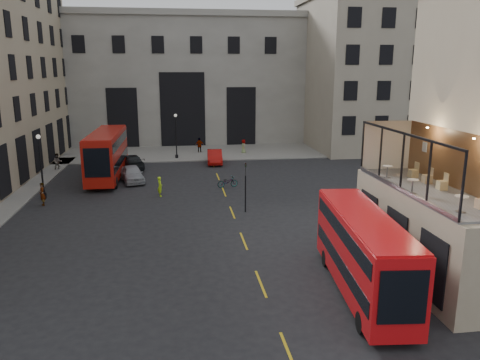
{
  "coord_description": "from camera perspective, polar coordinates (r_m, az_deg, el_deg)",
  "views": [
    {
      "loc": [
        -5.97,
        -21.24,
        10.54
      ],
      "look_at": [
        -1.7,
        9.89,
        3.0
      ],
      "focal_mm": 35.0,
      "sensor_mm": 36.0,
      "label": 1
    }
  ],
  "objects": [
    {
      "name": "pedestrian_c",
      "position": [
        59.55,
        -4.95,
        4.21
      ],
      "size": [
        1.19,
        0.6,
        1.96
      ],
      "primitive_type": "imported",
      "rotation": [
        0.0,
        0.0,
        3.25
      ],
      "color": "gray",
      "rests_on": "ground"
    },
    {
      "name": "pavement_far",
      "position": [
        60.16,
        -7.73,
        3.34
      ],
      "size": [
        40.0,
        12.0,
        0.12
      ],
      "primitive_type": "cube",
      "color": "slate",
      "rests_on": "ground"
    },
    {
      "name": "cyclist",
      "position": [
        39.79,
        -9.73,
        -0.79
      ],
      "size": [
        0.53,
        0.69,
        1.7
      ],
      "primitive_type": "imported",
      "rotation": [
        0.0,
        0.0,
        1.79
      ],
      "color": "#B4EF19",
      "rests_on": "ground"
    },
    {
      "name": "car_c",
      "position": [
        51.43,
        -13.13,
        2.17
      ],
      "size": [
        3.49,
        5.58,
        1.51
      ],
      "primitive_type": "imported",
      "rotation": [
        0.0,
        0.0,
        3.43
      ],
      "color": "black",
      "rests_on": "ground"
    },
    {
      "name": "cafe_floor",
      "position": [
        25.34,
        21.94,
        -1.18
      ],
      "size": [
        3.0,
        10.0,
        0.1
      ],
      "primitive_type": "cube",
      "color": "slate",
      "rests_on": "host_frontage"
    },
    {
      "name": "cafe_table_near",
      "position": [
        21.81,
        25.35,
        -2.37
      ],
      "size": [
        0.57,
        0.57,
        0.71
      ],
      "color": "silver",
      "rests_on": "cafe_floor"
    },
    {
      "name": "building_right",
      "position": [
        66.49,
        15.59,
        12.89
      ],
      "size": [
        16.6,
        18.6,
        20.0
      ],
      "color": "#A19782",
      "rests_on": "ground"
    },
    {
      "name": "pedestrian_d",
      "position": [
        59.04,
        0.44,
        4.1
      ],
      "size": [
        0.65,
        0.93,
        1.79
      ],
      "primitive_type": "imported",
      "rotation": [
        0.0,
        0.0,
        1.67
      ],
      "color": "gray",
      "rests_on": "ground"
    },
    {
      "name": "bicycle",
      "position": [
        42.31,
        -1.53,
        -0.23
      ],
      "size": [
        2.01,
        1.09,
        1.0
      ],
      "primitive_type": "imported",
      "rotation": [
        0.0,
        0.0,
        1.81
      ],
      "color": "gray",
      "rests_on": "ground"
    },
    {
      "name": "street_lamp_b",
      "position": [
        55.83,
        -7.78,
        4.99
      ],
      "size": [
        0.36,
        0.36,
        5.33
      ],
      "color": "black",
      "rests_on": "ground"
    },
    {
      "name": "cafe_chair_b",
      "position": [
        25.5,
        23.43,
        -0.51
      ],
      "size": [
        0.43,
        0.43,
        0.85
      ],
      "color": "tan",
      "rests_on": "cafe_floor"
    },
    {
      "name": "ground",
      "position": [
        24.45,
        7.28,
        -12.16
      ],
      "size": [
        140.0,
        140.0,
        0.0
      ],
      "primitive_type": "plane",
      "color": "black",
      "rests_on": "ground"
    },
    {
      "name": "traffic_light_near",
      "position": [
        34.57,
        0.67,
        -0.08
      ],
      "size": [
        0.16,
        0.2,
        3.8
      ],
      "color": "black",
      "rests_on": "ground"
    },
    {
      "name": "host_frontage",
      "position": [
        25.98,
        21.49,
        -6.09
      ],
      "size": [
        3.0,
        11.0,
        4.5
      ],
      "primitive_type": "cube",
      "color": "tan",
      "rests_on": "ground"
    },
    {
      "name": "gateway",
      "position": [
        69.24,
        -7.17,
        12.44
      ],
      "size": [
        35.0,
        10.6,
        18.0
      ],
      "color": "#A09D95",
      "rests_on": "ground"
    },
    {
      "name": "car_a",
      "position": [
        45.42,
        -13.0,
        0.73
      ],
      "size": [
        2.84,
        4.86,
        1.55
      ],
      "primitive_type": "imported",
      "rotation": [
        0.0,
        0.0,
        0.23
      ],
      "color": "#A0A3A8",
      "rests_on": "ground"
    },
    {
      "name": "cafe_table_mid",
      "position": [
        24.24,
        20.3,
        -0.46
      ],
      "size": [
        0.54,
        0.54,
        0.68
      ],
      "color": "beige",
      "rests_on": "cafe_floor"
    },
    {
      "name": "bus_near",
      "position": [
        22.99,
        14.75,
        -8.23
      ],
      "size": [
        3.15,
        10.0,
        3.92
      ],
      "color": "red",
      "rests_on": "ground"
    },
    {
      "name": "traffic_light_far",
      "position": [
        50.71,
        -18.0,
        3.63
      ],
      "size": [
        0.16,
        0.2,
        3.8
      ],
      "color": "black",
      "rests_on": "ground"
    },
    {
      "name": "car_b",
      "position": [
        52.97,
        -3.11,
        2.85
      ],
      "size": [
        1.85,
        4.72,
        1.53
      ],
      "primitive_type": "imported",
      "rotation": [
        0.0,
        0.0,
        -0.05
      ],
      "color": "#AA0D0A",
      "rests_on": "ground"
    },
    {
      "name": "bus_far",
      "position": [
        47.03,
        -15.9,
        3.24
      ],
      "size": [
        2.75,
        11.55,
        4.6
      ],
      "color": "#A8130B",
      "rests_on": "ground"
    },
    {
      "name": "pedestrian_a",
      "position": [
        52.78,
        -21.33,
        2.06
      ],
      "size": [
        1.08,
        0.98,
        1.83
      ],
      "primitive_type": "imported",
      "rotation": [
        0.0,
        0.0,
        0.39
      ],
      "color": "gray",
      "rests_on": "ground"
    },
    {
      "name": "cafe_table_far",
      "position": [
        27.21,
        17.53,
        1.2
      ],
      "size": [
        0.53,
        0.53,
        0.67
      ],
      "color": "beige",
      "rests_on": "cafe_floor"
    },
    {
      "name": "street_lamp_a",
      "position": [
        41.56,
        -23.03,
        1.11
      ],
      "size": [
        0.36,
        0.36,
        5.33
      ],
      "color": "black",
      "rests_on": "ground"
    },
    {
      "name": "pedestrian_b",
      "position": [
        51.52,
        -15.5,
        2.14
      ],
      "size": [
        1.17,
        1.22,
        1.67
      ],
      "primitive_type": "imported",
      "rotation": [
        0.0,
        0.0,
        0.87
      ],
      "color": "gray",
      "rests_on": "ground"
    },
    {
      "name": "cafe_chair_c",
      "position": [
        26.64,
        21.89,
        0.18
      ],
      "size": [
        0.43,
        0.43,
        0.84
      ],
      "color": "tan",
      "rests_on": "cafe_floor"
    },
    {
      "name": "cafe_chair_d",
      "position": [
        27.71,
        20.38,
        0.81
      ],
      "size": [
        0.45,
        0.45,
        0.86
      ],
      "color": "tan",
      "rests_on": "cafe_floor"
    },
    {
      "name": "pedestrian_e",
      "position": [
        39.77,
        -22.97,
        -1.61
      ],
      "size": [
        0.68,
        0.79,
        1.83
      ],
      "primitive_type": "imported",
      "rotation": [
        0.0,
        0.0,
        5.15
      ],
      "color": "gray",
      "rests_on": "ground"
    }
  ]
}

